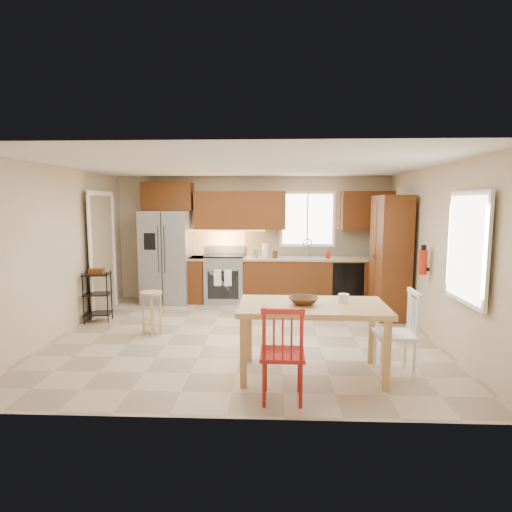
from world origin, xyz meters
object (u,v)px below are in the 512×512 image
object	(u,v)px
dining_table	(312,340)
table_bowl	(303,305)
pantry	(390,257)
table_jar	(343,300)
range_stove	(225,279)
bar_stool	(152,313)
soap_bottle	(328,254)
chair_red	(282,352)
chair_white	(395,333)
fire_extinguisher	(423,262)
utility_cart	(98,297)
refrigerator	(167,257)

from	to	relation	value
dining_table	table_bowl	world-z (taller)	table_bowl
pantry	table_jar	world-z (taller)	pantry
range_stove	table_jar	bearing A→B (deg)	-63.05
table_bowl	bar_stool	size ratio (longest dim) A/B	0.51
soap_bottle	table_jar	bearing A→B (deg)	-94.08
soap_bottle	chair_red	xyz separation A→B (m)	(-0.96, -4.18, -0.51)
chair_red	table_jar	size ratio (longest dim) A/B	6.45
pantry	range_stove	bearing A→B (deg)	161.71
chair_white	table_jar	size ratio (longest dim) A/B	6.45
fire_extinguisher	utility_cart	xyz separation A→B (m)	(-5.13, 0.50, -0.68)
pantry	table_bowl	world-z (taller)	pantry
fire_extinguisher	utility_cart	world-z (taller)	fire_extinguisher
soap_bottle	refrigerator	bearing A→B (deg)	179.55
soap_bottle	pantry	bearing A→B (deg)	-43.45
fire_extinguisher	bar_stool	xyz separation A→B (m)	(-4.02, -0.18, -0.77)
refrigerator	table_jar	xyz separation A→B (m)	(2.94, -3.45, -0.06)
pantry	soap_bottle	bearing A→B (deg)	136.55
fire_extinguisher	chair_white	world-z (taller)	fire_extinguisher
soap_bottle	pantry	xyz separation A→B (m)	(0.95, -0.90, 0.05)
range_stove	pantry	distance (m)	3.19
dining_table	utility_cart	bearing A→B (deg)	149.20
table_bowl	table_jar	world-z (taller)	table_jar
range_stove	chair_red	world-z (taller)	chair_red
pantry	table_bowl	distance (m)	3.12
range_stove	soap_bottle	distance (m)	2.10
range_stove	fire_extinguisher	size ratio (longest dim) A/B	2.56
refrigerator	dining_table	distance (m)	4.42
range_stove	soap_bottle	xyz separation A→B (m)	(2.03, -0.08, 0.54)
refrigerator	dining_table	bearing A→B (deg)	-54.13
refrigerator	pantry	distance (m)	4.23
pantry	fire_extinguisher	world-z (taller)	pantry
refrigerator	fire_extinguisher	bearing A→B (deg)	-24.52
refrigerator	chair_red	size ratio (longest dim) A/B	1.86
fire_extinguisher	chair_red	xyz separation A→B (m)	(-2.11, -2.23, -0.61)
soap_bottle	table_bowl	xyz separation A→B (m)	(-0.71, -3.53, -0.17)
table_bowl	dining_table	bearing A→B (deg)	0.00
table_bowl	soap_bottle	bearing A→B (deg)	78.58
refrigerator	fire_extinguisher	xyz separation A→B (m)	(4.33, -1.98, 0.19)
range_stove	utility_cart	distance (m)	2.48
dining_table	bar_stool	world-z (taller)	dining_table
fire_extinguisher	dining_table	size ratio (longest dim) A/B	0.22
chair_white	fire_extinguisher	bearing A→B (deg)	-26.94
chair_red	utility_cart	distance (m)	4.07
range_stove	bar_stool	distance (m)	2.37
range_stove	soap_bottle	bearing A→B (deg)	-2.40
range_stove	bar_stool	size ratio (longest dim) A/B	1.40
utility_cart	fire_extinguisher	bearing A→B (deg)	-13.80
table_jar	chair_red	bearing A→B (deg)	-133.46
bar_stool	utility_cart	bearing A→B (deg)	134.00
table_jar	utility_cart	world-z (taller)	table_jar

